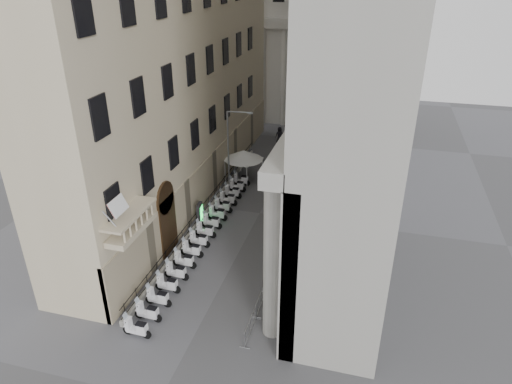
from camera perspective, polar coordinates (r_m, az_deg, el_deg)
iron_fence at (r=38.86m, az=-6.14°, el=-2.68°), size 0.30×28.00×1.40m
blue_awning at (r=43.97m, az=7.96°, el=0.86°), size 1.60×3.00×3.00m
flag at (r=29.23m, az=-14.86°, el=-14.83°), size 1.00×1.40×8.20m
scooter_0 at (r=27.98m, az=-14.53°, el=-17.03°), size 1.41×0.60×1.50m
scooter_1 at (r=28.83m, az=-13.22°, el=-15.29°), size 1.41×0.60×1.50m
scooter_2 at (r=29.72m, az=-12.00°, el=-13.65°), size 1.41×0.60×1.50m
scooter_3 at (r=30.64m, az=-10.87°, el=-12.10°), size 1.41×0.60×1.50m
scooter_4 at (r=31.59m, az=-9.82°, el=-10.64°), size 1.41×0.60×1.50m
scooter_5 at (r=32.58m, az=-8.84°, el=-9.26°), size 1.41×0.60×1.50m
scooter_6 at (r=33.59m, az=-7.93°, el=-7.96°), size 1.41×0.60×1.50m
scooter_7 at (r=34.62m, az=-7.07°, el=-6.74°), size 1.41×0.60×1.50m
scooter_8 at (r=35.68m, az=-6.27°, el=-5.58°), size 1.41×0.60×1.50m
scooter_9 at (r=36.76m, az=-5.52°, el=-4.50°), size 1.41×0.60×1.50m
scooter_10 at (r=37.85m, az=-4.81°, el=-3.47°), size 1.41×0.60×1.50m
scooter_11 at (r=38.96m, az=-4.15°, el=-2.50°), size 1.41×0.60×1.50m
scooter_12 at (r=40.09m, az=-3.52°, el=-1.59°), size 1.41×0.60×1.50m
scooter_13 at (r=41.23m, az=-2.93°, el=-0.73°), size 1.41×0.60×1.50m
scooter_14 at (r=42.39m, az=-2.37°, el=0.09°), size 1.41×0.60×1.50m
scooter_15 at (r=43.55m, az=-1.84°, el=0.87°), size 1.41×0.60×1.50m
barrier_0 at (r=27.34m, az=-0.69°, el=-17.20°), size 0.60×2.40×1.10m
barrier_1 at (r=29.13m, az=0.68°, el=-13.90°), size 0.60×2.40×1.10m
barrier_2 at (r=31.01m, az=1.86°, el=-11.00°), size 0.60×2.40×1.10m
barrier_3 at (r=32.98m, az=2.88°, el=-8.43°), size 0.60×2.40×1.10m
barrier_4 at (r=35.02m, az=3.77°, el=-6.15°), size 0.60×2.40×1.10m
barrier_5 at (r=37.11m, az=4.56°, el=-4.12°), size 0.60×2.40×1.10m
barrier_6 at (r=39.26m, az=5.25°, el=-2.31°), size 0.60×2.40×1.10m
barrier_7 at (r=41.44m, az=5.87°, el=-0.69°), size 0.60×2.40×1.10m
barrier_8 at (r=43.65m, az=6.43°, el=0.76°), size 0.60×2.40×1.10m
security_tent at (r=44.37m, az=-1.82°, el=4.91°), size 3.70×3.70×3.01m
street_lamp at (r=41.89m, az=-3.17°, el=6.15°), size 2.38×0.45×7.29m
info_kiosk at (r=36.66m, az=-7.02°, el=-2.84°), size 0.41×0.98×2.01m
pedestrian_a at (r=48.41m, az=4.69°, el=4.72°), size 0.77×0.60×1.86m
pedestrian_b at (r=50.23m, az=4.67°, el=5.38°), size 0.95×0.88×1.57m
pedestrian_c at (r=53.63m, az=2.96°, el=7.08°), size 1.16×0.99×2.02m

